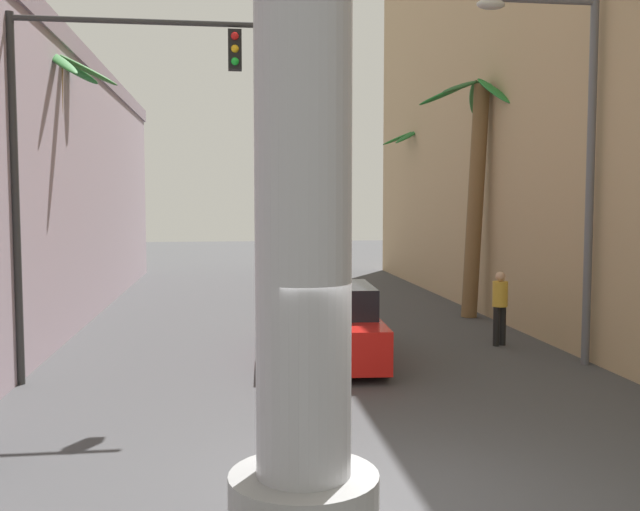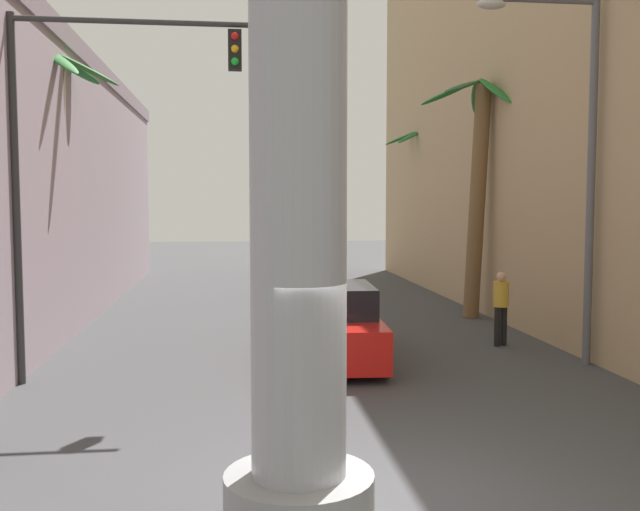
{
  "view_description": "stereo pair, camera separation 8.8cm",
  "coord_description": "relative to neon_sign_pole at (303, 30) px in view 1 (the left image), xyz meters",
  "views": [
    {
      "loc": [
        -1.68,
        -7.21,
        3.24
      ],
      "look_at": [
        0.0,
        5.83,
        2.24
      ],
      "focal_mm": 40.0,
      "sensor_mm": 36.0,
      "label": 1
    },
    {
      "loc": [
        -1.59,
        -7.23,
        3.24
      ],
      "look_at": [
        0.0,
        5.83,
        2.24
      ],
      "focal_mm": 40.0,
      "sensor_mm": 36.0,
      "label": 2
    }
  ],
  "objects": [
    {
      "name": "neon_sign_pole",
      "position": [
        0.0,
        0.0,
        0.0
      ],
      "size": [
        2.78,
        1.42,
        11.0
      ],
      "color": "#9E9EA3",
      "rests_on": "ground"
    },
    {
      "name": "palm_tree_mid_left",
      "position": [
        -4.69,
        10.57,
        -0.17
      ],
      "size": [
        3.31,
        2.94,
        6.72
      ],
      "color": "brown",
      "rests_on": "ground"
    },
    {
      "name": "palm_tree_far_right",
      "position": [
        6.99,
        21.39,
        -0.73
      ],
      "size": [
        3.23,
        3.33,
        6.21
      ],
      "color": "brown",
      "rests_on": "ground"
    },
    {
      "name": "traffic_light_mast",
      "position": [
        -3.06,
        6.57,
        -0.29
      ],
      "size": [
        4.57,
        0.32,
        6.48
      ],
      "color": "#333333",
      "rests_on": "ground"
    },
    {
      "name": "palm_tree_mid_right",
      "position": [
        6.13,
        12.69,
        -0.85
      ],
      "size": [
        3.11,
        3.11,
        6.66
      ],
      "color": "brown",
      "rests_on": "ground"
    },
    {
      "name": "pedestrian_mid_right",
      "position": [
        5.35,
        8.76,
        -3.78
      ],
      "size": [
        0.45,
        0.45,
        1.67
      ],
      "color": "black",
      "rests_on": "ground"
    },
    {
      "name": "street_lamp",
      "position": [
        5.99,
        6.78,
        -0.41
      ],
      "size": [
        2.45,
        0.28,
        7.2
      ],
      "color": "#59595E",
      "rests_on": "ground"
    },
    {
      "name": "car_lead",
      "position": [
        1.27,
        7.98,
        -4.06
      ],
      "size": [
        2.34,
        4.94,
        1.56
      ],
      "color": "black",
      "rests_on": "ground"
    },
    {
      "name": "ground_plane",
      "position": [
        1.0,
        10.77,
        -4.76
      ],
      "size": [
        82.25,
        82.25,
        0.0
      ],
      "primitive_type": "plane",
      "color": "#424244"
    },
    {
      "name": "building_right",
      "position": [
        9.56,
        12.47,
        2.47
      ],
      "size": [
        6.18,
        28.48,
        14.45
      ],
      "color": "tan",
      "rests_on": "ground"
    }
  ]
}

